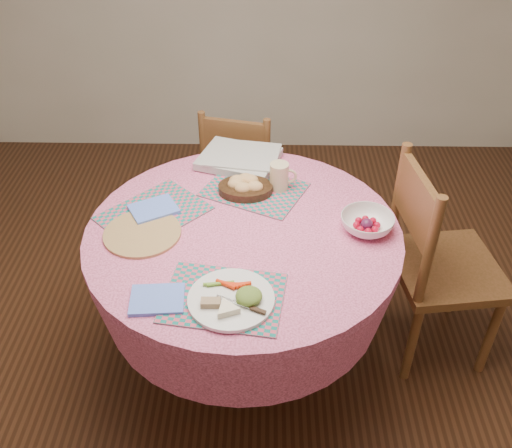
{
  "coord_description": "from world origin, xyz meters",
  "views": [
    {
      "loc": [
        0.08,
        -1.75,
        2.12
      ],
      "look_at": [
        0.05,
        0.0,
        0.78
      ],
      "focal_mm": 40.0,
      "sensor_mm": 36.0,
      "label": 1
    }
  ],
  "objects_px": {
    "chair_back": "(242,175)",
    "wicker_trivet": "(142,233)",
    "bread_bowl": "(245,185)",
    "chair_right": "(436,261)",
    "latte_mug": "(280,176)",
    "fruit_bowl": "(367,223)",
    "dinner_plate": "(233,299)",
    "dining_table": "(244,267)"
  },
  "relations": [
    {
      "from": "chair_back",
      "to": "wicker_trivet",
      "type": "bearing_deg",
      "value": 81.71
    },
    {
      "from": "chair_back",
      "to": "bread_bowl",
      "type": "bearing_deg",
      "value": 106.79
    },
    {
      "from": "wicker_trivet",
      "to": "bread_bowl",
      "type": "xyz_separation_m",
      "value": [
        0.39,
        0.29,
        0.03
      ]
    },
    {
      "from": "chair_right",
      "to": "chair_back",
      "type": "bearing_deg",
      "value": 40.73
    },
    {
      "from": "wicker_trivet",
      "to": "bread_bowl",
      "type": "relative_size",
      "value": 1.3
    },
    {
      "from": "wicker_trivet",
      "to": "latte_mug",
      "type": "height_order",
      "value": "latte_mug"
    },
    {
      "from": "latte_mug",
      "to": "fruit_bowl",
      "type": "xyz_separation_m",
      "value": [
        0.33,
        -0.28,
        -0.03
      ]
    },
    {
      "from": "chair_right",
      "to": "wicker_trivet",
      "type": "xyz_separation_m",
      "value": [
        -1.2,
        -0.13,
        0.24
      ]
    },
    {
      "from": "chair_back",
      "to": "latte_mug",
      "type": "bearing_deg",
      "value": 121.01
    },
    {
      "from": "wicker_trivet",
      "to": "latte_mug",
      "type": "distance_m",
      "value": 0.63
    },
    {
      "from": "chair_right",
      "to": "dinner_plate",
      "type": "bearing_deg",
      "value": 112.97
    },
    {
      "from": "dinner_plate",
      "to": "bread_bowl",
      "type": "xyz_separation_m",
      "value": [
        0.02,
        0.65,
        0.02
      ]
    },
    {
      "from": "chair_back",
      "to": "fruit_bowl",
      "type": "bearing_deg",
      "value": 134.33
    },
    {
      "from": "bread_bowl",
      "to": "fruit_bowl",
      "type": "distance_m",
      "value": 0.54
    },
    {
      "from": "fruit_bowl",
      "to": "dinner_plate",
      "type": "bearing_deg",
      "value": -140.67
    },
    {
      "from": "chair_right",
      "to": "bread_bowl",
      "type": "distance_m",
      "value": 0.88
    },
    {
      "from": "chair_back",
      "to": "bread_bowl",
      "type": "relative_size",
      "value": 3.78
    },
    {
      "from": "dining_table",
      "to": "dinner_plate",
      "type": "bearing_deg",
      "value": -92.77
    },
    {
      "from": "latte_mug",
      "to": "dining_table",
      "type": "bearing_deg",
      "value": -116.67
    },
    {
      "from": "bread_bowl",
      "to": "fruit_bowl",
      "type": "height_order",
      "value": "bread_bowl"
    },
    {
      "from": "wicker_trivet",
      "to": "dinner_plate",
      "type": "relative_size",
      "value": 1.02
    },
    {
      "from": "dining_table",
      "to": "wicker_trivet",
      "type": "xyz_separation_m",
      "value": [
        -0.39,
        -0.04,
        0.2
      ]
    },
    {
      "from": "chair_right",
      "to": "bread_bowl",
      "type": "bearing_deg",
      "value": 71.34
    },
    {
      "from": "fruit_bowl",
      "to": "chair_back",
      "type": "bearing_deg",
      "value": 121.69
    },
    {
      "from": "chair_right",
      "to": "fruit_bowl",
      "type": "bearing_deg",
      "value": 96.92
    },
    {
      "from": "wicker_trivet",
      "to": "chair_right",
      "type": "bearing_deg",
      "value": 6.37
    },
    {
      "from": "dinner_plate",
      "to": "bread_bowl",
      "type": "relative_size",
      "value": 1.27
    },
    {
      "from": "dining_table",
      "to": "dinner_plate",
      "type": "xyz_separation_m",
      "value": [
        -0.02,
        -0.4,
        0.22
      ]
    },
    {
      "from": "dining_table",
      "to": "wicker_trivet",
      "type": "bearing_deg",
      "value": -174.79
    },
    {
      "from": "dinner_plate",
      "to": "bread_bowl",
      "type": "bearing_deg",
      "value": 88.44
    },
    {
      "from": "chair_back",
      "to": "fruit_bowl",
      "type": "distance_m",
      "value": 1.05
    },
    {
      "from": "chair_right",
      "to": "bread_bowl",
      "type": "xyz_separation_m",
      "value": [
        -0.82,
        0.16,
        0.27
      ]
    },
    {
      "from": "wicker_trivet",
      "to": "fruit_bowl",
      "type": "xyz_separation_m",
      "value": [
        0.87,
        0.05,
        0.03
      ]
    },
    {
      "from": "dining_table",
      "to": "bread_bowl",
      "type": "height_order",
      "value": "bread_bowl"
    },
    {
      "from": "chair_back",
      "to": "dining_table",
      "type": "bearing_deg",
      "value": 105.65
    },
    {
      "from": "dining_table",
      "to": "bread_bowl",
      "type": "relative_size",
      "value": 5.39
    },
    {
      "from": "chair_right",
      "to": "dinner_plate",
      "type": "xyz_separation_m",
      "value": [
        -0.84,
        -0.5,
        0.26
      ]
    },
    {
      "from": "fruit_bowl",
      "to": "wicker_trivet",
      "type": "bearing_deg",
      "value": -176.95
    },
    {
      "from": "chair_back",
      "to": "wicker_trivet",
      "type": "xyz_separation_m",
      "value": [
        -0.34,
        -0.9,
        0.3
      ]
    },
    {
      "from": "dining_table",
      "to": "fruit_bowl",
      "type": "distance_m",
      "value": 0.53
    },
    {
      "from": "dinner_plate",
      "to": "fruit_bowl",
      "type": "height_order",
      "value": "fruit_bowl"
    },
    {
      "from": "wicker_trivet",
      "to": "latte_mug",
      "type": "relative_size",
      "value": 2.51
    }
  ]
}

